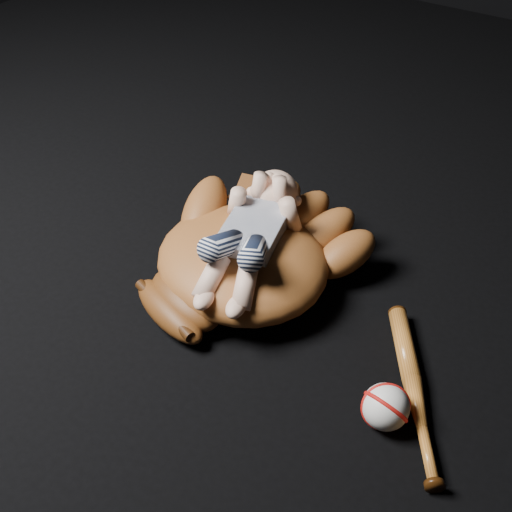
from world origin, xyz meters
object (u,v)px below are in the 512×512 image
(baseball, at_px, (386,407))
(baseball_bat, at_px, (414,390))
(baseball_glove, at_px, (242,254))
(newborn_baby, at_px, (248,235))

(baseball, bearing_deg, baseball_bat, 74.34)
(baseball_bat, bearing_deg, baseball_glove, 170.06)
(newborn_baby, bearing_deg, baseball_bat, -24.65)
(baseball_glove, bearing_deg, baseball, -2.64)
(baseball_bat, distance_m, baseball, 0.08)
(newborn_baby, relative_size, baseball, 4.89)
(baseball_glove, relative_size, baseball_bat, 1.38)
(newborn_baby, xyz_separation_m, baseball_bat, (0.41, -0.07, -0.12))
(baseball_glove, height_order, newborn_baby, newborn_baby)
(newborn_baby, distance_m, baseball, 0.43)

